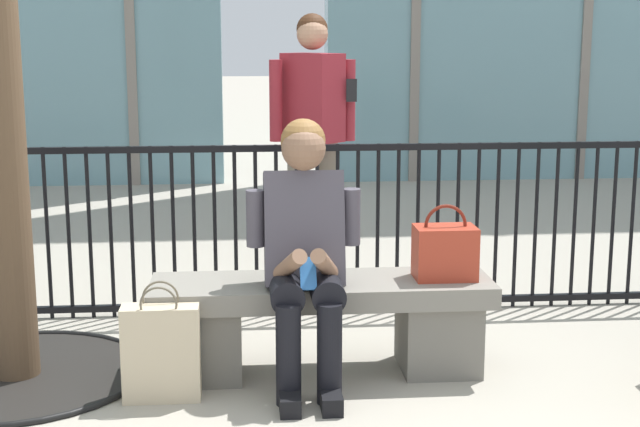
{
  "coord_description": "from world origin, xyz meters",
  "views": [
    {
      "loc": [
        -0.37,
        -4.16,
        1.59
      ],
      "look_at": [
        0.0,
        0.1,
        0.75
      ],
      "focal_mm": 51.78,
      "sensor_mm": 36.0,
      "label": 1
    }
  ],
  "objects": [
    {
      "name": "seated_person_with_phone",
      "position": [
        -0.09,
        -0.13,
        0.65
      ],
      "size": [
        0.52,
        0.66,
        1.21
      ],
      "color": "black",
      "rests_on": "ground"
    },
    {
      "name": "ground_plane",
      "position": [
        0.0,
        0.0,
        0.0
      ],
      "size": [
        60.0,
        60.0,
        0.0
      ],
      "primitive_type": "plane",
      "color": "#A8A091"
    },
    {
      "name": "shopping_bag",
      "position": [
        -0.73,
        -0.27,
        0.22
      ],
      "size": [
        0.34,
        0.14,
        0.53
      ],
      "color": "beige",
      "rests_on": "ground"
    },
    {
      "name": "stone_bench",
      "position": [
        0.0,
        0.0,
        0.27
      ],
      "size": [
        1.6,
        0.44,
        0.45
      ],
      "color": "gray",
      "rests_on": "ground"
    },
    {
      "name": "plaza_railing",
      "position": [
        0.0,
        0.96,
        0.49
      ],
      "size": [
        9.65,
        0.04,
        0.98
      ],
      "color": "black",
      "rests_on": "ground"
    },
    {
      "name": "handbag_on_bench",
      "position": [
        0.58,
        -0.01,
        0.58
      ],
      "size": [
        0.29,
        0.19,
        0.36
      ],
      "color": "#B23823",
      "rests_on": "stone_bench"
    },
    {
      "name": "bystander_at_railing",
      "position": [
        0.1,
        1.77,
        1.0
      ],
      "size": [
        0.55,
        0.43,
        1.71
      ],
      "color": "#6B6051",
      "rests_on": "ground"
    }
  ]
}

